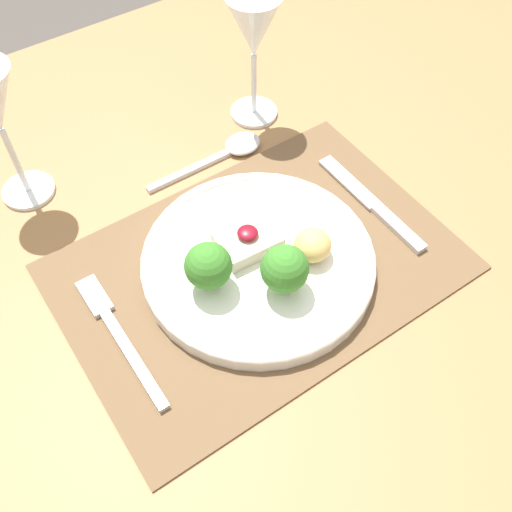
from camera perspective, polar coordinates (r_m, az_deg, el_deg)
ground_plane at (r=1.40m, az=0.12°, el=-19.32°), size 8.00×8.00×0.00m
dining_table at (r=0.79m, az=0.20°, el=-4.35°), size 1.52×1.17×0.75m
placemat at (r=0.72m, az=0.22°, el=-1.04°), size 0.46×0.32×0.00m
dinner_plate at (r=0.70m, az=0.01°, el=-0.40°), size 0.28×0.28×0.08m
fork at (r=0.69m, az=-13.21°, el=-6.88°), size 0.02×0.19×0.01m
knife at (r=0.79m, az=11.47°, el=4.47°), size 0.02×0.19×0.01m
spoon at (r=0.85m, az=-2.32°, el=10.14°), size 0.18×0.04×0.02m
wine_glass_near at (r=0.84m, az=-0.22°, el=20.46°), size 0.07×0.07×0.19m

